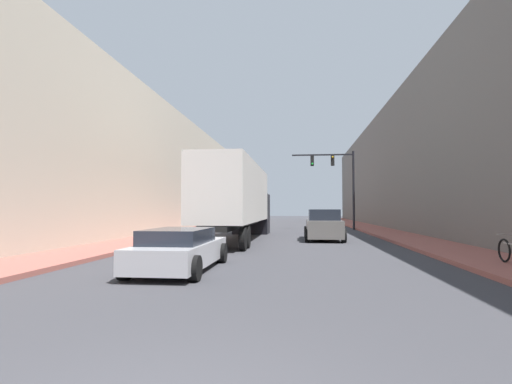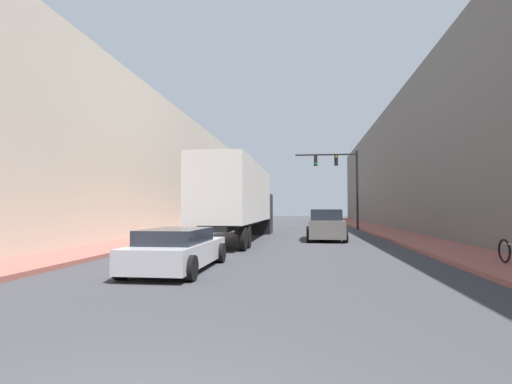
# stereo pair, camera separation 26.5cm
# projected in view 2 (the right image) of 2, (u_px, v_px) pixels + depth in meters

# --- Properties ---
(sidewalk_right) EXTENTS (2.84, 80.00, 0.15)m
(sidewalk_right) POSITION_uv_depth(u_px,v_px,m) (381.00, 230.00, 31.70)
(sidewalk_right) COLOR #9E564C
(sidewalk_right) RESTS_ON ground
(sidewalk_left) EXTENTS (2.84, 80.00, 0.15)m
(sidewalk_left) POSITION_uv_depth(u_px,v_px,m) (203.00, 229.00, 33.52)
(sidewalk_left) COLOR #9E564C
(sidewalk_left) RESTS_ON ground
(building_right) EXTENTS (6.00, 80.00, 11.07)m
(building_right) POSITION_uv_depth(u_px,v_px,m) (438.00, 161.00, 31.38)
(building_right) COLOR #66605B
(building_right) RESTS_ON ground
(building_left) EXTENTS (6.00, 80.00, 9.76)m
(building_left) POSITION_uv_depth(u_px,v_px,m) (153.00, 173.00, 34.28)
(building_left) COLOR #BCB29E
(building_left) RESTS_ON ground
(semi_truck) EXTENTS (2.49, 14.39, 4.15)m
(semi_truck) POSITION_uv_depth(u_px,v_px,m) (241.00, 199.00, 22.83)
(semi_truck) COLOR silver
(semi_truck) RESTS_ON ground
(sedan_car) EXTENTS (2.02, 4.75, 1.20)m
(sedan_car) POSITION_uv_depth(u_px,v_px,m) (178.00, 249.00, 11.55)
(sedan_car) COLOR #B7B7BC
(sedan_car) RESTS_ON ground
(suv_car) EXTENTS (2.15, 4.82, 1.75)m
(suv_car) POSITION_uv_depth(u_px,v_px,m) (325.00, 225.00, 22.71)
(suv_car) COLOR slate
(suv_car) RESTS_ON ground
(traffic_signal_gantry) EXTENTS (5.37, 0.35, 6.79)m
(traffic_signal_gantry) POSITION_uv_depth(u_px,v_px,m) (343.00, 176.00, 34.36)
(traffic_signal_gantry) COLOR black
(traffic_signal_gantry) RESTS_ON ground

